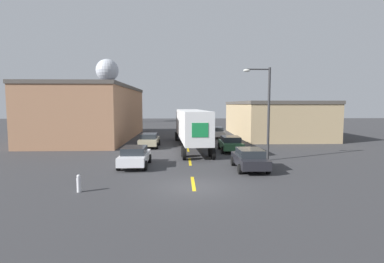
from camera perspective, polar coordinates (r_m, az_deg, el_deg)
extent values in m
plane|color=#333335|center=(16.63, 0.33, -10.59)|extent=(160.00, 160.00, 0.00)
cube|color=gold|center=(17.41, 0.22, -9.85)|extent=(0.20, 3.10, 0.01)
cube|color=gold|center=(23.78, -0.41, -5.76)|extent=(0.20, 3.10, 0.01)
cube|color=gold|center=(30.21, -0.77, -3.40)|extent=(0.20, 3.10, 0.01)
cube|color=#9E7051|center=(41.52, -18.30, 3.17)|extent=(10.13, 21.42, 6.48)
cube|color=#4C4742|center=(41.56, -18.43, 7.92)|extent=(10.33, 21.62, 0.40)
cube|color=tan|center=(44.85, 15.06, 2.14)|extent=(10.65, 18.86, 4.54)
cube|color=#4C4742|center=(44.80, 15.13, 5.30)|extent=(10.85, 19.06, 0.40)
cube|color=black|center=(38.01, -1.23, 1.45)|extent=(2.43, 2.83, 3.09)
cube|color=white|center=(29.90, -0.02, 1.33)|extent=(3.20, 13.09, 2.85)
cube|color=#198442|center=(23.46, 1.55, 0.27)|extent=(1.31, 0.11, 1.14)
cylinder|color=black|center=(38.59, 0.49, -0.80)|extent=(0.34, 1.00, 0.98)
cylinder|color=black|center=(38.41, -3.04, -0.83)|extent=(0.34, 1.00, 0.98)
cylinder|color=black|center=(37.52, 0.67, -0.97)|extent=(0.34, 1.00, 0.98)
cylinder|color=black|center=(37.34, -2.96, -1.01)|extent=(0.34, 1.00, 0.98)
cylinder|color=black|center=(26.05, 3.53, -3.71)|extent=(0.34, 1.00, 0.98)
cylinder|color=black|center=(25.78, -1.71, -3.80)|extent=(0.34, 1.00, 0.98)
cylinder|color=black|center=(24.69, 4.05, -4.21)|extent=(0.34, 1.00, 0.98)
cylinder|color=black|center=(24.40, -1.48, -4.31)|extent=(0.34, 1.00, 0.98)
cube|color=tan|center=(31.99, -8.15, -1.82)|extent=(1.86, 4.33, 0.62)
cube|color=#23282D|center=(31.79, -8.18, -0.84)|extent=(1.63, 2.25, 0.51)
cylinder|color=black|center=(33.27, -6.30, -2.07)|extent=(0.22, 0.67, 0.67)
cylinder|color=black|center=(33.46, -9.48, -2.07)|extent=(0.22, 0.67, 0.67)
cylinder|color=black|center=(30.61, -6.67, -2.70)|extent=(0.22, 0.67, 0.67)
cylinder|color=black|center=(30.82, -10.12, -2.70)|extent=(0.22, 0.67, 0.67)
cube|color=silver|center=(22.30, -10.83, -4.91)|extent=(1.86, 4.33, 0.62)
cube|color=#23282D|center=(22.09, -10.91, -3.53)|extent=(1.63, 2.25, 0.51)
cylinder|color=black|center=(23.55, -8.08, -5.10)|extent=(0.22, 0.67, 0.67)
cylinder|color=black|center=(23.82, -12.54, -5.06)|extent=(0.22, 0.67, 0.67)
cylinder|color=black|center=(20.93, -8.85, -6.41)|extent=(0.22, 0.67, 0.67)
cylinder|color=black|center=(21.23, -13.86, -6.34)|extent=(0.22, 0.67, 0.67)
cube|color=#2D5B38|center=(29.11, 7.34, -2.50)|extent=(1.86, 4.33, 0.62)
cube|color=#23282D|center=(28.91, 7.39, -1.42)|extent=(1.63, 2.25, 0.51)
cylinder|color=black|center=(30.63, 8.64, -2.72)|extent=(0.22, 0.67, 0.67)
cylinder|color=black|center=(30.34, 5.18, -2.76)|extent=(0.22, 0.67, 0.67)
cylinder|color=black|center=(28.02, 9.65, -3.48)|extent=(0.22, 0.67, 0.67)
cylinder|color=black|center=(27.70, 5.88, -3.53)|extent=(0.22, 0.67, 0.67)
cube|color=#B2B2B7|center=(40.74, 4.63, -0.28)|extent=(1.86, 4.33, 0.62)
cube|color=#23282D|center=(40.56, 4.66, 0.50)|extent=(1.63, 2.25, 0.51)
cylinder|color=black|center=(42.21, 5.67, -0.52)|extent=(0.22, 0.67, 0.67)
cylinder|color=black|center=(42.00, 3.16, -0.53)|extent=(0.22, 0.67, 0.67)
cylinder|color=black|center=(39.57, 6.19, -0.91)|extent=(0.22, 0.67, 0.67)
cylinder|color=black|center=(39.34, 3.51, -0.92)|extent=(0.22, 0.67, 0.67)
cube|color=black|center=(21.28, 10.89, -5.40)|extent=(1.86, 4.33, 0.62)
cube|color=#23282D|center=(21.06, 11.00, -3.95)|extent=(1.63, 2.25, 0.51)
cylinder|color=black|center=(22.84, 12.40, -5.50)|extent=(0.22, 0.67, 0.67)
cylinder|color=black|center=(22.45, 7.79, -5.61)|extent=(0.22, 0.67, 0.67)
cylinder|color=black|center=(20.30, 14.30, -6.88)|extent=(0.22, 0.67, 0.67)
cylinder|color=black|center=(19.87, 9.12, -7.05)|extent=(0.22, 0.67, 0.67)
cylinder|color=#47474C|center=(76.21, -14.29, 5.57)|extent=(0.28, 0.28, 10.45)
cylinder|color=#47474C|center=(78.49, -15.37, 5.53)|extent=(0.28, 0.28, 10.45)
cylinder|color=#47474C|center=(77.11, -17.08, 5.50)|extent=(0.28, 0.28, 10.45)
cylinder|color=#47474C|center=(74.78, -16.04, 5.54)|extent=(0.28, 0.28, 10.45)
cylinder|color=#4C4C51|center=(76.85, -15.79, 9.28)|extent=(4.10, 4.10, 0.30)
sphere|color=#B7BCC6|center=(77.07, -15.83, 11.15)|extent=(5.46, 5.46, 5.46)
cylinder|color=#2D2D30|center=(24.68, 14.39, 3.15)|extent=(0.20, 0.20, 7.42)
cylinder|color=#2D2D30|center=(24.58, 12.50, 11.50)|extent=(1.82, 0.11, 0.11)
ellipsoid|color=silver|center=(24.36, 10.38, 11.36)|extent=(0.56, 0.32, 0.22)
cylinder|color=silver|center=(16.73, -20.74, -9.47)|extent=(0.22, 0.22, 0.77)
sphere|color=silver|center=(16.62, -20.79, -7.99)|extent=(0.20, 0.20, 0.20)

